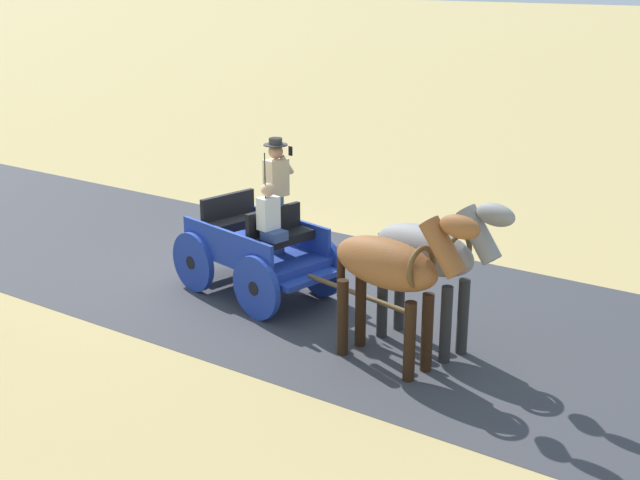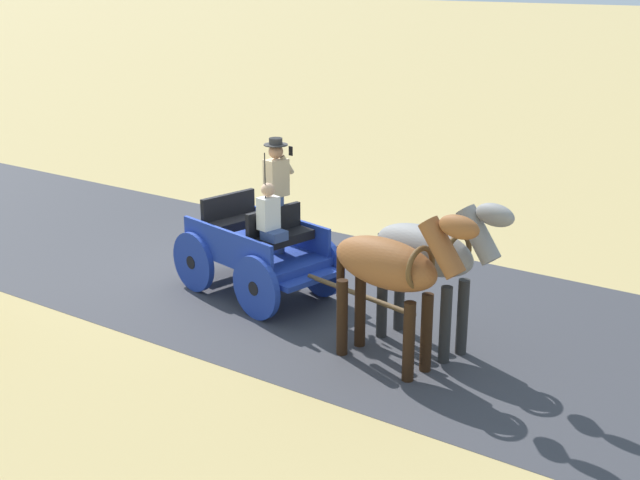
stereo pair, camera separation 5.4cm
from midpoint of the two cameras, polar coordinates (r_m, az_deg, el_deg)
The scene contains 5 objects.
ground_plane at distance 14.11m, azimuth -5.37°, elevation -2.32°, with size 200.00×200.00×0.00m, color tan.
road_surface at distance 14.10m, azimuth -5.37°, elevation -2.31°, with size 5.58×160.00×0.01m, color #38383D.
horse_drawn_carriage at distance 12.97m, azimuth -4.24°, elevation -0.34°, with size 1.88×4.51×2.50m.
horse_near_side at distance 11.05m, azimuth 7.39°, elevation -1.00°, with size 0.86×2.15×2.21m.
horse_off_side at distance 10.50m, azimuth 4.80°, elevation -1.95°, with size 0.78×2.15×2.21m.
Camera 1 is at (10.15, 8.46, 4.94)m, focal length 47.15 mm.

